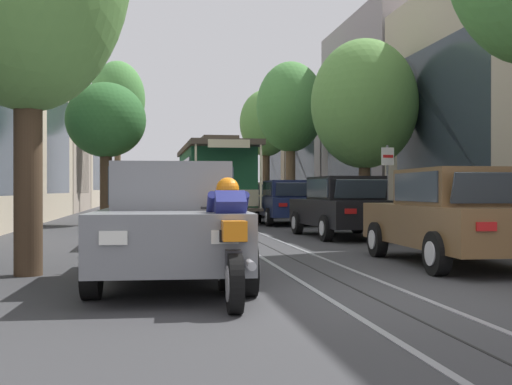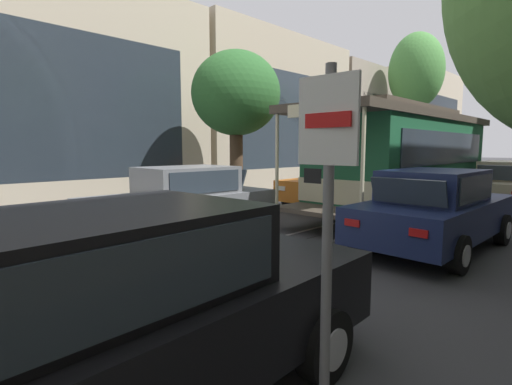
{
  "view_description": "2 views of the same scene",
  "coord_description": "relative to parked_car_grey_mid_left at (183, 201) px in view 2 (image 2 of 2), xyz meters",
  "views": [
    {
      "loc": [
        -2.47,
        -7.1,
        1.22
      ],
      "look_at": [
        0.68,
        12.81,
        1.16
      ],
      "focal_mm": 45.62,
      "sensor_mm": 36.0,
      "label": 1
    },
    {
      "loc": [
        5.03,
        8.05,
        2.0
      ],
      "look_at": [
        -0.93,
        14.1,
        1.02
      ],
      "focal_mm": 26.91,
      "sensor_mm": 36.0,
      "label": 2
    }
  ],
  "objects": [
    {
      "name": "parked_car_black_second_right",
      "position": [
        4.66,
        -3.77,
        0.0
      ],
      "size": [
        2.12,
        4.41,
        1.58
      ],
      "color": "black",
      "rests_on": "ground"
    },
    {
      "name": "ground_plane",
      "position": [
        2.23,
        6.44,
        -0.8
      ],
      "size": [
        160.0,
        160.0,
        0.0
      ],
      "primitive_type": "plane",
      "color": "#38383A"
    },
    {
      "name": "building_facade_left",
      "position": [
        -6.92,
        9.15,
        2.8
      ],
      "size": [
        5.8,
        48.43,
        8.29
      ],
      "color": "gray",
      "rests_on": "ground"
    },
    {
      "name": "parked_car_grey_mid_left",
      "position": [
        0.0,
        0.0,
        0.0
      ],
      "size": [
        2.08,
        4.4,
        1.58
      ],
      "color": "slate",
      "rests_on": "ground"
    },
    {
      "name": "street_tree_kerb_left_second",
      "position": [
        -1.9,
        3.4,
        2.86
      ],
      "size": [
        2.82,
        2.81,
        5.04
      ],
      "color": "#4C3826",
      "rests_on": "ground"
    },
    {
      "name": "street_sign_post",
      "position": [
        6.06,
        -3.23,
        0.74
      ],
      "size": [
        0.36,
        0.07,
        2.45
      ],
      "color": "slate",
      "rests_on": "ground"
    },
    {
      "name": "parked_car_navy_mid_right",
      "position": [
        4.53,
        2.79,
        0.0
      ],
      "size": [
        2.04,
        4.38,
        1.58
      ],
      "color": "#19234C",
      "rests_on": "ground"
    },
    {
      "name": "cable_car_trolley",
      "position": [
        2.23,
        6.61,
        0.86
      ],
      "size": [
        2.7,
        9.16,
        3.28
      ],
      "color": "#1E5B38",
      "rests_on": "ground"
    },
    {
      "name": "street_tree_kerb_left_mid",
      "position": [
        -2.28,
        18.06,
        5.62
      ],
      "size": [
        3.15,
        2.97,
        8.68
      ],
      "color": "brown",
      "rests_on": "ground"
    },
    {
      "name": "trolley_track_rails",
      "position": [
        2.23,
        9.32,
        -0.79
      ],
      "size": [
        1.14,
        56.73,
        0.01
      ],
      "color": "gray",
      "rests_on": "ground"
    },
    {
      "name": "parked_car_beige_fourth_right",
      "position": [
        4.44,
        9.64,
        0.0
      ],
      "size": [
        2.06,
        4.39,
        1.58
      ],
      "color": "#C1B28E",
      "rests_on": "ground"
    },
    {
      "name": "parked_car_orange_fourth_left",
      "position": [
        -0.08,
        6.28,
        0.0
      ],
      "size": [
        2.13,
        4.42,
        1.58
      ],
      "color": "orange",
      "rests_on": "ground"
    }
  ]
}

